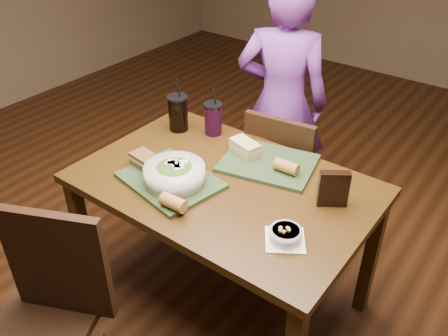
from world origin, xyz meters
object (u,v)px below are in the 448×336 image
at_px(dining_table, 224,197).
at_px(tray_far, 268,163).
at_px(chair_near, 45,311).
at_px(soup_bowl, 285,235).
at_px(baguette_near, 173,203).
at_px(baguette_far, 286,167).
at_px(diner, 281,103).
at_px(sandwich_near, 144,160).
at_px(salad_bowl, 175,173).
at_px(cup_berry, 213,118).
at_px(tray_near, 170,180).
at_px(sandwich_far, 245,147).
at_px(chip_bag, 333,189).
at_px(cup_cola, 178,113).
at_px(chair_far, 284,175).

distance_m(dining_table, tray_far, 0.26).
relative_size(chair_near, soup_bowl, 4.54).
height_order(chair_near, baguette_near, chair_near).
relative_size(soup_bowl, baguette_near, 1.84).
xyz_separation_m(soup_bowl, baguette_far, (-0.22, 0.38, 0.02)).
height_order(diner, tray_far, diner).
relative_size(sandwich_near, baguette_far, 1.20).
xyz_separation_m(salad_bowl, cup_berry, (-0.15, 0.47, 0.02)).
xyz_separation_m(tray_near, baguette_far, (0.38, 0.35, 0.04)).
height_order(diner, sandwich_near, diner).
xyz_separation_m(salad_bowl, baguette_near, (0.12, -0.14, -0.02)).
bearing_deg(baguette_far, sandwich_far, 173.79).
relative_size(dining_table, chip_bag, 8.13).
bearing_deg(sandwich_far, baguette_near, -88.29).
bearing_deg(cup_cola, cup_berry, 23.26).
xyz_separation_m(tray_far, salad_bowl, (-0.24, -0.38, 0.05)).
bearing_deg(chip_bag, diner, 98.21).
xyz_separation_m(sandwich_near, cup_berry, (0.05, 0.45, 0.04)).
relative_size(chair_far, chip_bag, 5.45).
bearing_deg(baguette_near, cup_berry, 114.11).
bearing_deg(baguette_near, chair_near, -109.94).
xyz_separation_m(baguette_near, cup_cola, (-0.45, 0.54, 0.05)).
height_order(salad_bowl, soup_bowl, salad_bowl).
bearing_deg(chair_far, baguette_near, -92.68).
bearing_deg(baguette_far, dining_table, -133.59).
height_order(diner, cup_berry, diner).
bearing_deg(baguette_near, tray_far, 77.33).
height_order(sandwich_near, baguette_far, sandwich_near).
bearing_deg(soup_bowl, tray_far, 129.60).
height_order(chair_near, salad_bowl, chair_near).
bearing_deg(cup_cola, baguette_near, -50.23).
height_order(tray_near, sandwich_near, sandwich_near).
bearing_deg(sandwich_near, baguette_far, 31.88).
distance_m(dining_table, sandwich_near, 0.40).
bearing_deg(diner, chair_far, 104.13).
bearing_deg(soup_bowl, chair_near, -134.44).
distance_m(soup_bowl, cup_cola, 0.99).
height_order(sandwich_far, baguette_far, sandwich_far).
distance_m(baguette_near, baguette_far, 0.55).
bearing_deg(chair_near, tray_near, 86.58).
xyz_separation_m(baguette_near, cup_berry, (-0.27, 0.61, 0.04)).
height_order(chair_near, diner, diner).
relative_size(chair_near, cup_cola, 3.19).
relative_size(sandwich_near, cup_berry, 0.51).
height_order(baguette_far, cup_berry, cup_berry).
height_order(dining_table, chair_far, chair_far).
xyz_separation_m(sandwich_far, chip_bag, (0.51, -0.10, 0.03)).
relative_size(chair_near, sandwich_near, 7.00).
bearing_deg(tray_near, chip_bag, 23.53).
distance_m(chair_near, baguette_near, 0.63).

